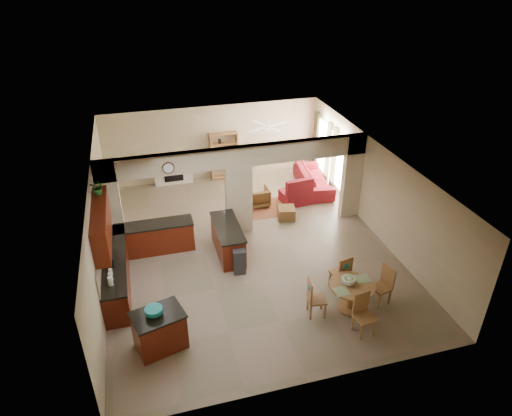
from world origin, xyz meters
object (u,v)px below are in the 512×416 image
object	(u,v)px
dining_table	(351,293)
sofa	(313,179)
armchair	(259,197)
kitchen_island	(160,330)

from	to	relation	value
dining_table	sofa	size ratio (longest dim) A/B	0.44
sofa	armchair	size ratio (longest dim) A/B	3.53
dining_table	kitchen_island	bearing A→B (deg)	179.98
kitchen_island	sofa	xyz separation A→B (m)	(6.10, 6.34, -0.11)
sofa	dining_table	bearing A→B (deg)	173.15
kitchen_island	sofa	distance (m)	8.79
dining_table	sofa	world-z (taller)	dining_table
dining_table	armchair	size ratio (longest dim) A/B	1.56
kitchen_island	dining_table	world-z (taller)	kitchen_island
sofa	armchair	world-z (taller)	sofa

